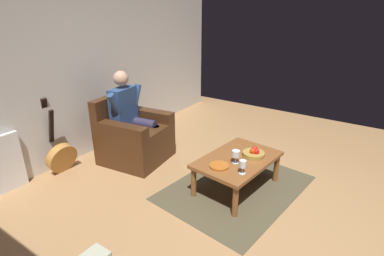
% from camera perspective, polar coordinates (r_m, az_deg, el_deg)
% --- Properties ---
extents(ground_plane, '(6.56, 6.56, 0.00)m').
position_cam_1_polar(ground_plane, '(3.31, 15.13, -15.62)').
color(ground_plane, '#A67B4E').
extents(wall_back, '(5.81, 0.06, 2.79)m').
position_cam_1_polar(wall_back, '(4.36, -20.07, 12.98)').
color(wall_back, silver).
rests_on(wall_back, ground).
extents(rug, '(1.82, 1.44, 0.01)m').
position_cam_1_polar(rug, '(3.66, 8.20, -10.95)').
color(rug, '#4C452F').
rests_on(rug, ground).
extents(armchair, '(0.87, 0.88, 0.88)m').
position_cam_1_polar(armchair, '(4.20, -10.89, -1.76)').
color(armchair, '#432613').
rests_on(armchair, ground).
extents(person_seated, '(0.65, 0.60, 1.21)m').
position_cam_1_polar(person_seated, '(4.09, -11.36, 2.53)').
color(person_seated, navy).
rests_on(person_seated, ground).
extents(coffee_table, '(1.05, 0.76, 0.39)m').
position_cam_1_polar(coffee_table, '(3.49, 8.50, -6.36)').
color(coffee_table, brown).
rests_on(coffee_table, ground).
extents(guitar, '(0.38, 0.31, 0.95)m').
position_cam_1_polar(guitar, '(4.19, -23.28, -4.77)').
color(guitar, '#B87C39').
rests_on(guitar, ground).
extents(wine_glass_near, '(0.07, 0.07, 0.15)m').
position_cam_1_polar(wine_glass_near, '(3.13, 9.46, -6.81)').
color(wine_glass_near, silver).
rests_on(wine_glass_near, coffee_table).
extents(wine_glass_far, '(0.09, 0.09, 0.15)m').
position_cam_1_polar(wine_glass_far, '(3.32, 8.20, -4.91)').
color(wine_glass_far, silver).
rests_on(wine_glass_far, coffee_table).
extents(fruit_bowl, '(0.25, 0.25, 0.11)m').
position_cam_1_polar(fruit_bowl, '(3.52, 11.48, -4.62)').
color(fruit_bowl, '#A28539').
rests_on(fruit_bowl, coffee_table).
extents(decorative_dish, '(0.21, 0.21, 0.02)m').
position_cam_1_polar(decorative_dish, '(3.26, 5.10, -7.07)').
color(decorative_dish, '#B35F21').
rests_on(decorative_dish, coffee_table).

